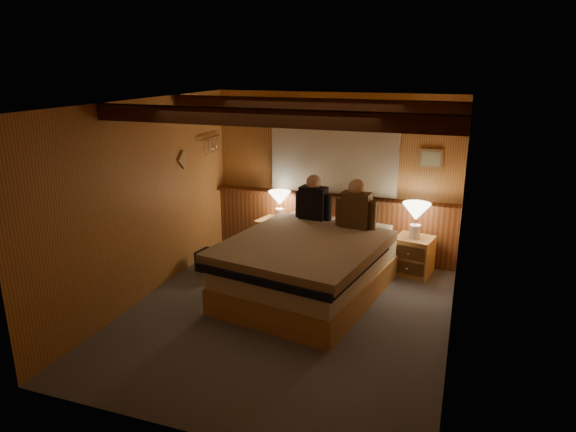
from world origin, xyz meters
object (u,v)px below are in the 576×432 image
at_px(nightstand_left, 276,238).
at_px(nightstand_right, 413,256).
at_px(person_right, 356,208).
at_px(duffel_bag, 214,261).
at_px(bed, 307,267).
at_px(lamp_right, 416,214).
at_px(lamp_left, 280,200).
at_px(person_left, 313,201).

bearing_deg(nightstand_left, nightstand_right, 10.91).
relative_size(person_right, duffel_bag, 1.31).
bearing_deg(bed, person_right, 66.24).
bearing_deg(nightstand_left, lamp_right, 10.22).
bearing_deg(lamp_left, person_left, -30.94).
distance_m(bed, duffel_bag, 1.50).
height_order(nightstand_right, lamp_right, lamp_right).
bearing_deg(nightstand_right, duffel_bag, -150.57).
bearing_deg(duffel_bag, lamp_right, 26.01).
relative_size(nightstand_right, duffel_bag, 1.11).
height_order(nightstand_left, nightstand_right, nightstand_left).
bearing_deg(person_right, lamp_left, 161.72).
bearing_deg(person_right, lamp_right, 38.09).
bearing_deg(bed, lamp_right, 53.79).
height_order(bed, duffel_bag, bed).
distance_m(person_right, duffel_bag, 2.11).
xyz_separation_m(bed, nightstand_right, (1.17, 1.14, -0.12)).
height_order(nightstand_right, person_left, person_left).
relative_size(lamp_left, person_right, 0.64).
bearing_deg(lamp_right, person_right, -147.86).
bearing_deg(person_right, nightstand_left, 164.20).
distance_m(bed, lamp_right, 1.68).
xyz_separation_m(lamp_left, person_right, (1.25, -0.56, 0.15)).
height_order(lamp_left, lamp_right, lamp_right).
bearing_deg(nightstand_left, duffel_bag, -112.92).
xyz_separation_m(nightstand_right, duffel_bag, (-2.62, -0.82, -0.12)).
height_order(lamp_left, duffel_bag, lamp_left).
bearing_deg(nightstand_right, lamp_left, -170.52).
xyz_separation_m(person_left, person_right, (0.63, -0.19, 0.01)).
bearing_deg(duffel_bag, person_right, 19.35).
relative_size(bed, nightstand_left, 4.12).
bearing_deg(lamp_right, bed, -136.21).
relative_size(lamp_left, duffel_bag, 0.84).
height_order(bed, lamp_left, lamp_left).
distance_m(lamp_left, person_left, 0.75).
bearing_deg(lamp_right, person_left, -168.85).
height_order(nightstand_right, person_right, person_right).
bearing_deg(lamp_right, duffel_bag, -163.04).
bearing_deg(person_left, lamp_left, 154.94).
distance_m(person_left, duffel_bag, 1.61).
distance_m(lamp_left, duffel_bag, 1.32).
xyz_separation_m(person_right, duffel_bag, (-1.89, -0.34, -0.86)).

